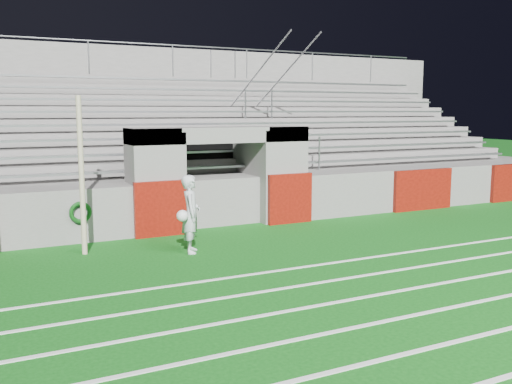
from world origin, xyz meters
TOP-DOWN VIEW (x-y plane):
  - ground at (0.00, 0.00)m, footprint 90.00×90.00m
  - field_post at (-3.78, 1.98)m, footprint 0.11×0.11m
  - field_markings at (0.00, -5.00)m, footprint 28.00×8.09m
  - stadium_structure at (0.00, 7.97)m, footprint 26.00×8.48m
  - goalkeeper_with_ball at (-1.71, 1.10)m, footprint 0.68×0.71m
  - hose_coil at (-3.69, 2.92)m, footprint 0.50×0.14m

SIDE VIEW (x-z plane):
  - ground at x=0.00m, z-range 0.00..0.00m
  - field_markings at x=0.00m, z-range 0.00..0.01m
  - hose_coil at x=-3.69m, z-range 0.47..0.99m
  - goalkeeper_with_ball at x=-1.71m, z-range 0.00..1.68m
  - stadium_structure at x=0.00m, z-range -1.22..4.20m
  - field_post at x=-3.78m, z-range 0.00..3.33m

